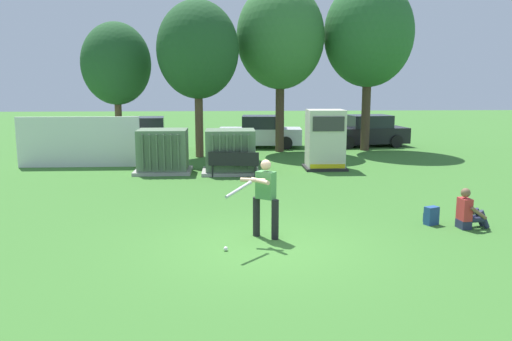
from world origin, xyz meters
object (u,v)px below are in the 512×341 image
object	(u,v)px
batter	(264,195)
seated_spectator	(468,212)
transformer_mid_west	(230,152)
transformer_west	(163,152)
parked_car_right_of_center	(367,132)
park_bench	(234,162)
sports_ball	(226,249)
backpack	(431,216)
generator_enclosure	(325,140)
parked_car_left_of_center	(261,133)
parked_car_leftmost	(140,135)

from	to	relation	value
batter	seated_spectator	bearing A→B (deg)	6.16
transformer_mid_west	transformer_west	bearing A→B (deg)	174.12
parked_car_right_of_center	park_bench	bearing A→B (deg)	-129.68
transformer_west	batter	xyz separation A→B (m)	(3.18, -8.50, 0.19)
sports_ball	seated_spectator	bearing A→B (deg)	13.43
transformer_mid_west	seated_spectator	world-z (taller)	transformer_mid_west
sports_ball	backpack	world-z (taller)	backpack
generator_enclosure	parked_car_left_of_center	distance (m)	7.14
generator_enclosure	transformer_mid_west	bearing A→B (deg)	-169.21
transformer_mid_west	batter	xyz separation A→B (m)	(0.67, -8.24, 0.19)
transformer_west	generator_enclosure	size ratio (longest dim) A/B	0.91
transformer_mid_west	batter	distance (m)	8.27
transformer_west	batter	bearing A→B (deg)	-69.47
transformer_west	generator_enclosure	bearing A→B (deg)	4.08
transformer_mid_west	parked_car_right_of_center	distance (m)	10.49
batter	seated_spectator	distance (m)	4.89
parked_car_right_of_center	batter	bearing A→B (deg)	-112.29
generator_enclosure	seated_spectator	distance (m)	8.65
transformer_mid_west	generator_enclosure	size ratio (longest dim) A/B	0.91
generator_enclosure	batter	bearing A→B (deg)	-108.58
parked_car_left_of_center	seated_spectator	bearing A→B (deg)	-75.74
batter	parked_car_right_of_center	size ratio (longest dim) A/B	0.40
generator_enclosure	sports_ball	distance (m)	10.57
park_bench	parked_car_left_of_center	distance (m)	8.53
backpack	parked_car_left_of_center	distance (m)	15.23
generator_enclosure	parked_car_left_of_center	xyz separation A→B (m)	(-2.05, 6.83, -0.38)
batter	parked_car_leftmost	world-z (taller)	batter
seated_spectator	parked_car_right_of_center	size ratio (longest dim) A/B	0.22
generator_enclosure	parked_car_right_of_center	bearing A→B (deg)	63.21
transformer_west	park_bench	world-z (taller)	transformer_west
backpack	parked_car_leftmost	xyz separation A→B (m)	(-9.14, 14.12, 0.54)
generator_enclosure	parked_car_left_of_center	world-z (taller)	generator_enclosure
batter	parked_car_right_of_center	xyz separation A→B (m)	(6.51, 15.89, -0.22)
transformer_west	parked_car_right_of_center	bearing A→B (deg)	37.30
generator_enclosure	park_bench	xyz separation A→B (m)	(-3.56, -1.57, -0.60)
park_bench	batter	world-z (taller)	batter
batter	parked_car_right_of_center	world-z (taller)	batter
transformer_mid_west	parked_car_leftmost	xyz separation A→B (m)	(-4.38, 6.75, -0.04)
backpack	parked_car_leftmost	bearing A→B (deg)	122.92
sports_ball	seated_spectator	distance (m)	5.84
parked_car_left_of_center	parked_car_leftmost	bearing A→B (deg)	-172.61
parked_car_leftmost	parked_car_left_of_center	bearing A→B (deg)	7.39
parked_car_left_of_center	parked_car_right_of_center	distance (m)	5.56
sports_ball	parked_car_right_of_center	size ratio (longest dim) A/B	0.02
seated_spectator	parked_car_left_of_center	world-z (taller)	parked_car_left_of_center
transformer_mid_west	park_bench	world-z (taller)	transformer_mid_west
transformer_mid_west	batter	size ratio (longest dim) A/B	1.21
backpack	parked_car_right_of_center	size ratio (longest dim) A/B	0.10
generator_enclosure	backpack	xyz separation A→B (m)	(1.08, -8.07, -0.92)
park_bench	parked_car_right_of_center	bearing A→B (deg)	50.32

